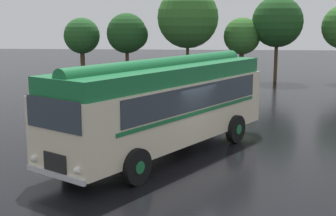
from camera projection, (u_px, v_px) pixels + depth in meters
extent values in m
plane|color=black|center=(181.00, 155.00, 16.80)|extent=(120.00, 120.00, 0.00)
cube|color=beige|center=(165.00, 110.00, 16.69)|extent=(7.50, 9.77, 2.10)
cube|color=#196B38|center=(165.00, 73.00, 16.44)|extent=(7.22, 9.49, 0.56)
cylinder|color=#196B38|center=(165.00, 66.00, 16.39)|extent=(5.63, 8.33, 0.60)
cube|color=#2D3842|center=(199.00, 97.00, 16.08)|extent=(4.34, 6.76, 0.84)
cube|color=#2D3842|center=(143.00, 90.00, 17.56)|extent=(4.34, 6.76, 0.84)
cube|color=#196B38|center=(198.00, 113.00, 16.10)|extent=(4.45, 6.92, 0.12)
cube|color=#196B38|center=(141.00, 105.00, 17.58)|extent=(4.45, 6.92, 0.12)
cube|color=#2D3842|center=(53.00, 114.00, 12.62)|extent=(1.87, 1.22, 0.88)
cube|color=black|center=(55.00, 163.00, 12.87)|extent=(0.79, 0.54, 0.56)
cube|color=silver|center=(55.00, 175.00, 12.92)|extent=(2.05, 1.36, 0.16)
sphere|color=white|center=(77.00, 170.00, 12.34)|extent=(0.22, 0.22, 0.22)
sphere|color=white|center=(34.00, 158.00, 13.40)|extent=(0.22, 0.22, 0.22)
cylinder|color=black|center=(136.00, 167.00, 13.68)|extent=(0.83, 1.08, 1.10)
cylinder|color=#196B38|center=(136.00, 167.00, 13.68)|extent=(0.48, 0.50, 0.39)
cylinder|color=black|center=(76.00, 152.00, 15.21)|extent=(0.83, 1.08, 1.10)
cylinder|color=#196B38|center=(76.00, 152.00, 15.21)|extent=(0.48, 0.50, 0.39)
cylinder|color=black|center=(236.00, 129.00, 18.40)|extent=(0.83, 1.08, 1.10)
cylinder|color=#196B38|center=(236.00, 129.00, 18.40)|extent=(0.48, 0.50, 0.39)
cylinder|color=black|center=(182.00, 121.00, 19.93)|extent=(0.83, 1.08, 1.10)
cylinder|color=#196B38|center=(182.00, 121.00, 19.93)|extent=(0.48, 0.50, 0.39)
cube|color=black|center=(166.00, 82.00, 31.28)|extent=(2.20, 4.38, 0.70)
cube|color=black|center=(166.00, 72.00, 31.31)|extent=(1.75, 2.35, 0.64)
cube|color=#2D3842|center=(177.00, 72.00, 31.34)|extent=(0.26, 1.92, 0.50)
cube|color=#2D3842|center=(154.00, 72.00, 31.27)|extent=(0.26, 1.92, 0.50)
cylinder|color=black|center=(180.00, 90.00, 30.12)|extent=(0.28, 0.66, 0.64)
cylinder|color=black|center=(153.00, 90.00, 30.03)|extent=(0.28, 0.66, 0.64)
cylinder|color=black|center=(177.00, 85.00, 32.67)|extent=(0.28, 0.66, 0.64)
cylinder|color=black|center=(152.00, 85.00, 32.58)|extent=(0.28, 0.66, 0.64)
cube|color=navy|center=(209.00, 84.00, 30.51)|extent=(2.19, 4.37, 0.70)
cube|color=navy|center=(210.00, 73.00, 30.53)|extent=(1.75, 2.35, 0.64)
cube|color=#2D3842|center=(221.00, 73.00, 30.39)|extent=(0.26, 1.92, 0.50)
cube|color=#2D3842|center=(198.00, 73.00, 30.67)|extent=(0.26, 1.92, 0.50)
cylinder|color=black|center=(221.00, 92.00, 29.15)|extent=(0.28, 0.66, 0.64)
cylinder|color=black|center=(193.00, 92.00, 29.49)|extent=(0.28, 0.66, 0.64)
cylinder|color=black|center=(224.00, 87.00, 31.66)|extent=(0.28, 0.66, 0.64)
cylinder|color=black|center=(198.00, 86.00, 32.00)|extent=(0.28, 0.66, 0.64)
cylinder|color=#4C3823|center=(83.00, 65.00, 37.39)|extent=(0.36, 0.36, 2.47)
sphere|color=#235623|center=(82.00, 36.00, 36.96)|extent=(2.83, 2.83, 2.83)
sphere|color=#235623|center=(81.00, 37.00, 37.34)|extent=(2.24, 2.24, 2.24)
cylinder|color=#4C3823|center=(127.00, 65.00, 36.64)|extent=(0.28, 0.28, 2.59)
sphere|color=#1E4C1E|center=(127.00, 33.00, 36.18)|extent=(3.10, 3.10, 3.10)
sphere|color=#1E4C1E|center=(133.00, 35.00, 36.42)|extent=(2.40, 2.40, 2.40)
cylinder|color=#4C3823|center=(187.00, 61.00, 37.06)|extent=(0.24, 0.24, 3.16)
sphere|color=#336B28|center=(188.00, 18.00, 36.44)|extent=(4.78, 4.78, 4.78)
sphere|color=#336B28|center=(183.00, 15.00, 36.37)|extent=(2.95, 2.95, 2.95)
cylinder|color=#4C3823|center=(241.00, 66.00, 36.79)|extent=(0.38, 0.38, 2.46)
sphere|color=#336B28|center=(242.00, 36.00, 36.36)|extent=(2.86, 2.86, 2.86)
sphere|color=#336B28|center=(244.00, 36.00, 36.52)|extent=(1.59, 1.59, 1.59)
cylinder|color=#4C3823|center=(276.00, 61.00, 36.39)|extent=(0.27, 0.27, 3.16)
sphere|color=#1E4C1E|center=(277.00, 22.00, 35.82)|extent=(3.90, 3.90, 3.90)
sphere|color=#1E4C1E|center=(272.00, 23.00, 36.14)|extent=(2.30, 2.30, 2.30)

